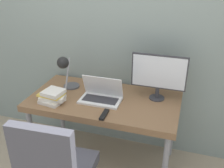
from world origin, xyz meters
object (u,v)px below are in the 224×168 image
Objects in this scene: laptop at (101,95)px; book_stack at (52,97)px; monitor at (159,74)px; desk_lamp at (65,69)px.

book_stack is (-0.41, -0.17, 0.01)m from laptop.
book_stack is at bearing -157.39° from laptop.
laptop is 1.48× the size of book_stack.
laptop is 0.76× the size of monitor.
monitor reaches higher than desk_lamp.
laptop is at bearing 22.61° from book_stack.
book_stack is at bearing -158.33° from monitor.
desk_lamp reaches higher than laptop.
monitor is 1.34× the size of desk_lamp.
monitor is 0.98m from book_stack.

